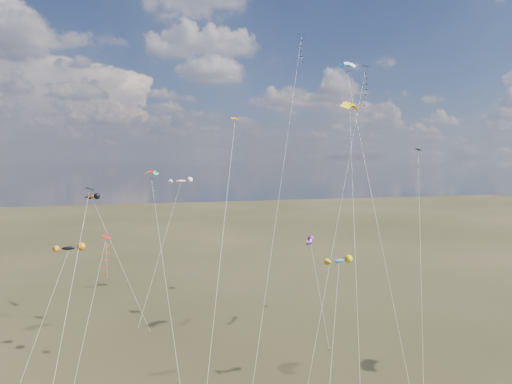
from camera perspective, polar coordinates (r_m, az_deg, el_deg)
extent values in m
cube|color=black|center=(71.58, 13.58, 15.04)|extent=(1.43, 1.42, 0.35)
cylinder|color=silver|center=(57.33, 10.72, -0.56)|extent=(17.21, 20.85, 36.51)
cube|color=#0B1952|center=(72.05, 5.74, 19.03)|extent=(1.03, 1.00, 0.32)
cylinder|color=silver|center=(54.43, 3.23, 1.82)|extent=(15.13, 27.17, 41.37)
cube|color=black|center=(48.40, -20.07, 0.38)|extent=(0.79, 0.82, 0.27)
cylinder|color=silver|center=(43.54, -22.56, -13.51)|extent=(3.06, 14.00, 19.96)
cube|color=#A01914|center=(53.04, -18.22, -5.33)|extent=(1.29, 1.31, 0.34)
cylinder|color=silver|center=(51.24, -20.09, -13.99)|extent=(3.23, 7.51, 14.37)
cube|color=#111D50|center=(65.97, 19.62, 5.02)|extent=(0.73, 0.76, 0.26)
cylinder|color=silver|center=(56.64, 19.88, -7.12)|extent=(10.95, 17.77, 24.15)
cube|color=orange|center=(44.79, -2.62, 9.17)|extent=(0.82, 0.80, 0.23)
cylinder|color=silver|center=(38.58, -4.69, -10.16)|extent=(5.97, 13.69, 26.86)
cylinder|color=silver|center=(46.28, 12.29, -6.26)|extent=(6.64, 16.31, 29.28)
cylinder|color=silver|center=(47.36, 14.85, -2.86)|extent=(3.88, 22.14, 34.53)
cylinder|color=silver|center=(53.83, -11.43, -9.11)|extent=(1.99, 14.52, 21.27)
ellipsoid|color=black|center=(56.50, -22.38, -6.51)|extent=(3.08, 1.26, 1.03)
cylinder|color=silver|center=(55.59, -24.84, -13.54)|extent=(4.35, 5.83, 12.77)
ellipsoid|color=orange|center=(69.78, -19.82, -0.56)|extent=(2.48, 2.74, 1.05)
cylinder|color=silver|center=(66.24, -16.63, -8.36)|extent=(7.65, 9.38, 17.43)
cube|color=#332316|center=(64.25, -13.02, -16.75)|extent=(0.10, 0.10, 0.12)
ellipsoid|color=silver|center=(60.79, 6.83, -6.03)|extent=(1.75, 2.56, 0.86)
cylinder|color=silver|center=(59.26, 7.95, -12.36)|extent=(0.10, 6.55, 12.16)
cube|color=#332316|center=(58.49, 9.17, -18.88)|extent=(0.10, 0.10, 0.12)
ellipsoid|color=red|center=(75.69, -9.38, 1.36)|extent=(3.68, 2.09, 1.15)
cylinder|color=silver|center=(69.96, -11.74, -6.85)|extent=(7.38, 13.37, 19.21)
cube|color=#332316|center=(66.02, -14.56, -16.20)|extent=(0.10, 0.10, 0.12)
ellipsoid|color=blue|center=(45.69, 10.35, -8.45)|extent=(2.54, 1.23, 0.90)
cylinder|color=silver|center=(43.51, 9.59, -18.10)|extent=(4.59, 7.46, 13.03)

